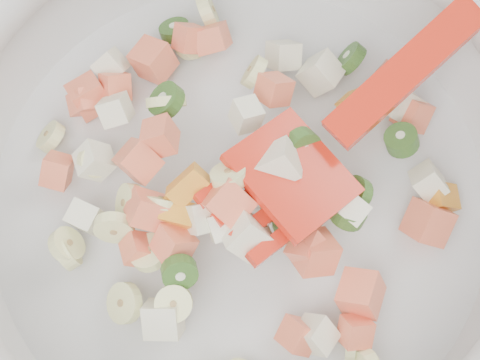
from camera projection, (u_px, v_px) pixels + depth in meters
mixing_bowl at (241, 170)px, 0.47m from camera, size 0.51×0.44×0.13m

